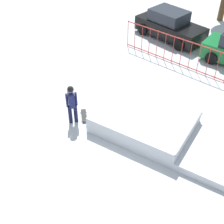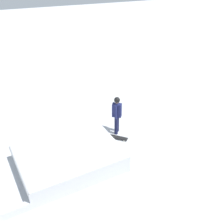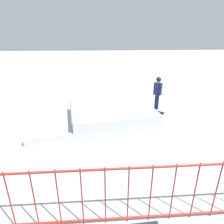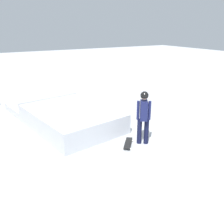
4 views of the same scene
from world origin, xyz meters
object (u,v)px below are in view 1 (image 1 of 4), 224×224
(skateboard, at_px, (84,115))
(skate_ramp, at_px, (155,128))
(parked_car_black, at_px, (170,26))
(skater, at_px, (72,102))

(skateboard, bearing_deg, skate_ramp, 61.66)
(skate_ramp, distance_m, parked_car_black, 8.52)
(skateboard, relative_size, parked_car_black, 0.17)
(skate_ramp, bearing_deg, skater, -160.65)
(skater, bearing_deg, parked_car_black, 131.58)
(skate_ramp, height_order, skateboard, skate_ramp)
(skate_ramp, distance_m, skateboard, 2.97)
(skate_ramp, bearing_deg, skateboard, -167.95)
(skate_ramp, bearing_deg, parked_car_black, 110.00)
(skate_ramp, relative_size, parked_car_black, 1.35)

